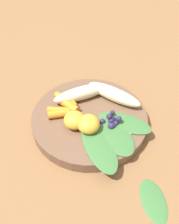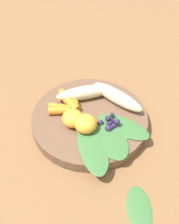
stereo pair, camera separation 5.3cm
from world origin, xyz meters
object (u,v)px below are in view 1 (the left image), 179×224
banana_peeled_left (83,93)px  kale_leaf_stray (154,200)px  orange_segment_near (89,124)px  banana_peeled_right (114,94)px  bowl (90,119)px

banana_peeled_left → kale_leaf_stray: bearing=95.5°
orange_segment_near → banana_peeled_left: bearing=-101.0°
banana_peeled_left → banana_peeled_right: 0.07m
bowl → banana_peeled_left: size_ratio=1.89×
banana_peeled_left → orange_segment_near: size_ratio=2.92×
bowl → orange_segment_near: bearing=69.1°
banana_peeled_right → bowl: bearing=76.3°
banana_peeled_right → kale_leaf_stray: banana_peeled_right is taller
orange_segment_near → bowl: bearing=-110.9°
bowl → banana_peeled_right: bearing=-155.7°
kale_leaf_stray → banana_peeled_right: bearing=-174.8°
banana_peeled_left → kale_leaf_stray: 0.28m
bowl → orange_segment_near: 0.05m
bowl → banana_peeled_left: (-0.00, -0.06, 0.03)m
banana_peeled_right → orange_segment_near: 0.11m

